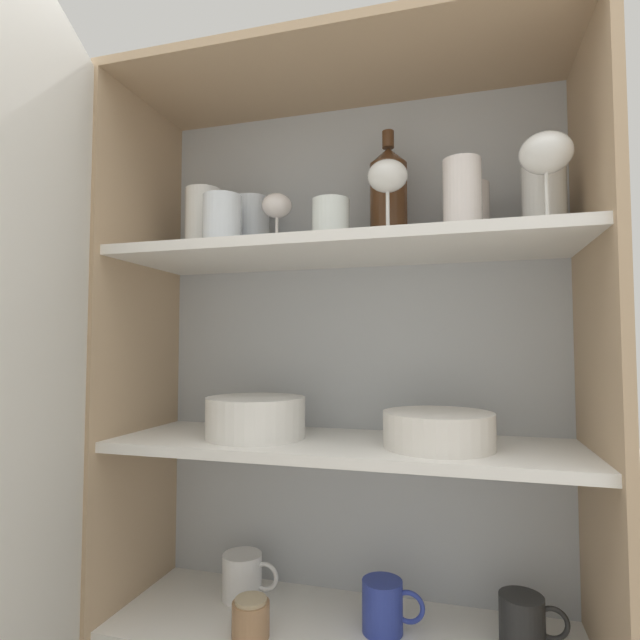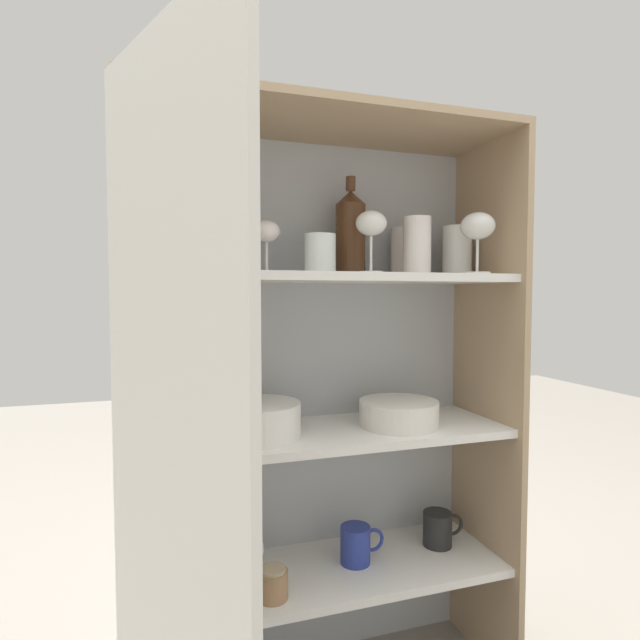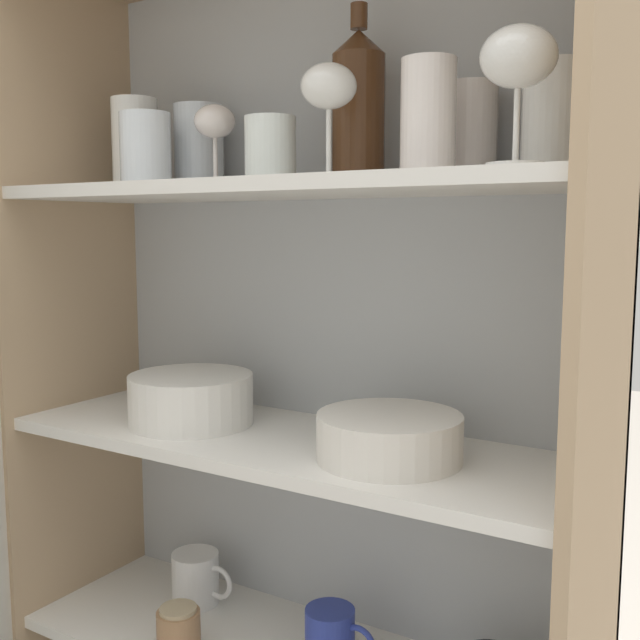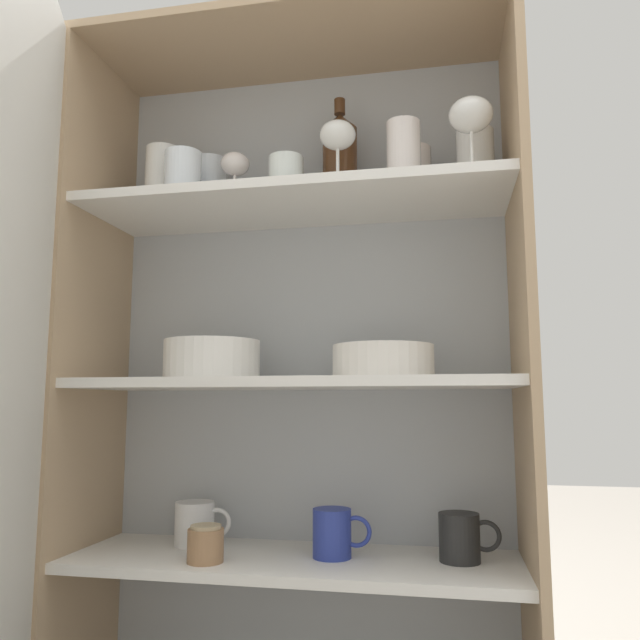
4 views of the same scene
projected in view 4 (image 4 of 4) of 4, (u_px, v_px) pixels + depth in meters
cupboard_back_panel at (309, 367)px, 1.44m from camera, size 0.93×0.02×1.40m
cupboard_side_left at (93, 365)px, 1.37m from camera, size 0.02×0.32×1.40m
cupboard_side_right at (523, 360)px, 1.20m from camera, size 0.02×0.32×1.40m
cupboard_top_panel at (295, 43)px, 1.38m from camera, size 0.93×0.32×0.02m
shelf_board_lower at (292, 562)px, 1.23m from camera, size 0.89×0.29×0.02m
shelf_board_middle at (293, 384)px, 1.28m from camera, size 0.89×0.29×0.02m
shelf_board_upper at (294, 204)px, 1.33m from camera, size 0.89×0.29×0.02m
cupboard_door at (11, 351)px, 0.99m from camera, size 0.20×0.43×1.40m
tumbler_glass_0 at (286, 179)px, 1.34m from camera, size 0.08×0.08×0.09m
tumbler_glass_1 at (415, 177)px, 1.38m from camera, size 0.07×0.07×0.13m
tumbler_glass_2 at (475, 162)px, 1.30m from camera, size 0.08×0.08×0.13m
tumbler_glass_3 at (183, 178)px, 1.36m from camera, size 0.08×0.08×0.11m
tumbler_glass_4 at (209, 188)px, 1.47m from camera, size 0.08×0.08×0.14m
tumbler_glass_5 at (404, 156)px, 1.28m from camera, size 0.07×0.07×0.14m
tumbler_glass_6 at (162, 180)px, 1.43m from camera, size 0.08×0.08×0.15m
wine_glass_0 at (235, 169)px, 1.39m from camera, size 0.07×0.07×0.13m
wine_glass_1 at (338, 138)px, 1.29m from camera, size 0.08×0.08×0.15m
wine_glass_2 at (471, 118)px, 1.20m from camera, size 0.08×0.08×0.15m
wine_bottle at (340, 159)px, 1.40m from camera, size 0.08×0.08×0.25m
plate_stack_white at (212, 360)px, 1.31m from camera, size 0.20×0.20×0.08m
mixing_bowl_large at (383, 360)px, 1.23m from camera, size 0.20×0.20×0.06m
coffee_mug_primary at (333, 533)px, 1.23m from camera, size 0.12×0.08×0.09m
coffee_mug_extra_1 at (196, 524)px, 1.34m from camera, size 0.12×0.08×0.09m
coffee_mug_extra_2 at (461, 537)px, 1.20m from camera, size 0.12×0.08×0.09m
storage_jar at (206, 544)px, 1.20m from camera, size 0.07×0.07×0.07m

